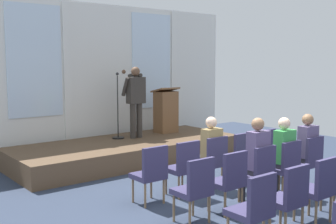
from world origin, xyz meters
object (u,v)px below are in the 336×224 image
Objects in this scene: chair_r2_c2 at (318,186)px; chair_r1_c2 at (259,171)px; chair_r1_c3 at (285,165)px; chair_r1_c4 at (309,159)px; chair_r0_c1 at (184,165)px; chair_r2_c0 at (254,207)px; chair_r2_c1 at (289,196)px; audience_r1_c4 at (305,147)px; lectern at (166,111)px; chair_r0_c2 at (213,159)px; audience_r1_c2 at (256,156)px; mic_stand at (118,124)px; chair_r0_c0 at (151,171)px; speaker at (135,97)px; audience_r0_c2 at (210,148)px; audience_r1_c3 at (282,152)px; chair_r1_c0 at (195,186)px; chair_r0_c4 at (262,149)px; chair_r0_c3 at (239,154)px; chair_r1_c1 at (229,178)px.

chair_r1_c2 is at bearing 90.00° from chair_r2_c2.
chair_r1_c3 is 1.00× the size of chair_r1_c4.
chair_r0_c1 is 2.19m from chair_r2_c0.
audience_r1_c4 is at bearing 29.05° from chair_r2_c1.
lectern is 1.23× the size of chair_r0_c2.
chair_r0_c1 is at bearing 124.98° from audience_r1_c2.
mic_stand is 1.65× the size of chair_r0_c0.
speaker reaches higher than lectern.
audience_r0_c2 is at bearing 90.00° from chair_r1_c2.
chair_r2_c1 is 0.67m from chair_r2_c2.
chair_r0_c1 is 1.66m from audience_r1_c3.
chair_r2_c0 is (-1.35, -1.12, -0.23)m from audience_r1_c2.
mic_stand is 5.28m from chair_r2_c2.
mic_stand reaches higher than chair_r1_c3.
chair_r1_c2 is at bearing 180.00° from chair_r1_c3.
chair_r1_c2 and chair_r1_c3 have the same top height.
mic_stand is at bearing -179.95° from lectern.
lectern is (1.43, 0.00, 0.22)m from mic_stand.
chair_r2_c2 is (1.35, -1.04, 0.00)m from chair_r1_c0.
audience_r1_c2 is at bearing 39.74° from chair_r2_c0.
chair_r1_c3 is (-0.67, -1.04, 0.00)m from chair_r0_c4.
audience_r0_c2 is at bearing -114.82° from lectern.
lectern is 1.23× the size of chair_r0_c0.
chair_r0_c3 is at bearing 45.87° from chair_r2_c0.
lectern reaches higher than chair_r2_c0.
mic_stand is 3.48m from chair_r0_c0.
chair_r1_c0 is at bearing -177.70° from audience_r1_c3.
audience_r1_c3 is 0.99× the size of audience_r1_c4.
chair_r2_c1 is at bearing -90.00° from chair_r0_c1.
chair_r0_c0 and chair_r1_c4 have the same top height.
speaker is at bearing 94.04° from audience_r1_c3.
audience_r1_c4 is at bearing 39.80° from chair_r2_c2.
chair_r0_c3 is at bearing 125.04° from audience_r1_c4.
audience_r1_c4 is at bearing 22.61° from chair_r2_c0.
audience_r1_c3 is 0.71m from chair_r1_c4.
lectern is (1.05, 0.18, -0.43)m from speaker.
chair_r1_c4 is 2.27m from chair_r2_c1.
chair_r1_c2 is (0.67, -1.04, 0.00)m from chair_r0_c1.
speaker is 4.05m from audience_r1_c2.
chair_r2_c0 is at bearing -157.39° from audience_r1_c4.
chair_r0_c2 is at bearing 0.00° from chair_r0_c0.
chair_r0_c3 and chair_r2_c1 have the same top height.
speaker is at bearing 103.48° from audience_r1_c4.
chair_r0_c1 is 0.73× the size of audience_r0_c2.
chair_r0_c3 is 0.98m from audience_r1_c3.
lectern is 3.32m from chair_r0_c3.
speaker is 3.32m from chair_r0_c1.
speaker is 1.79× the size of chair_r0_c3.
chair_r0_c1 is at bearing 122.89° from chair_r1_c2.
audience_r1_c3 is at bearing 3.45° from chair_r1_c1.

